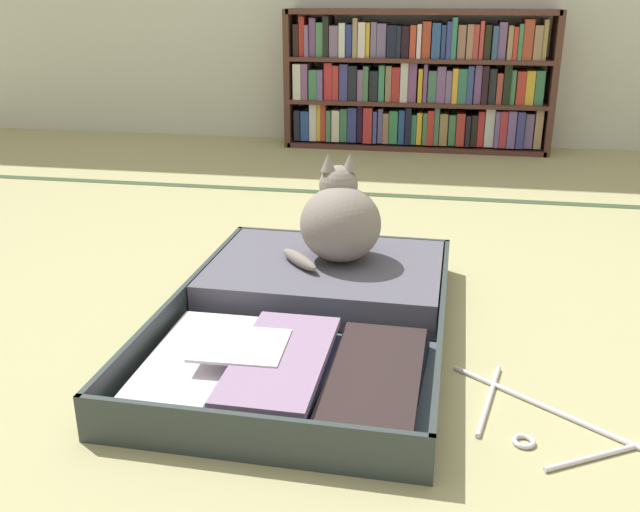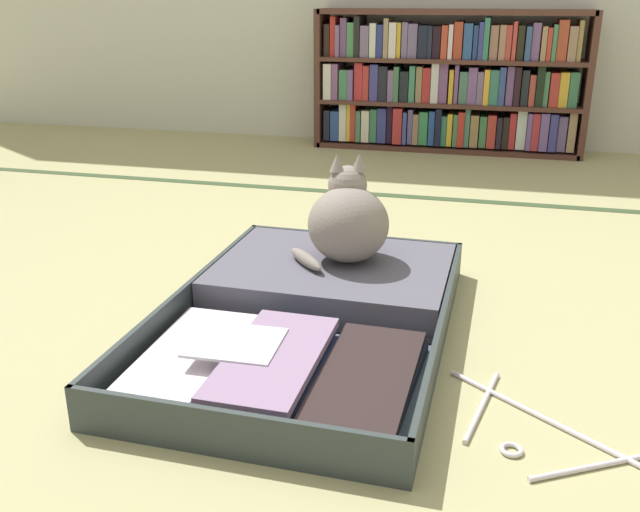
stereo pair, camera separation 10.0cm
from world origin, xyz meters
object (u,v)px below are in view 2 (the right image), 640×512
Objects in this scene: open_suitcase at (316,309)px; black_cat at (347,222)px; clothes_hanger at (540,431)px; bookshelf at (448,84)px.

black_cat is at bearing 82.53° from open_suitcase.
clothes_hanger is at bearing -33.16° from open_suitcase.
open_suitcase is at bearing -93.41° from bookshelf.
bookshelf is at bearing 98.84° from clothes_hanger.
black_cat is 0.73× the size of clothes_hanger.
bookshelf is at bearing 86.59° from open_suitcase.
black_cat is at bearing 131.21° from clothes_hanger.
clothes_hanger is (0.38, -2.42, -0.32)m from bookshelf.
black_cat is (-0.10, -1.88, -0.13)m from bookshelf.
clothes_hanger is (0.50, -0.33, -0.03)m from open_suitcase.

